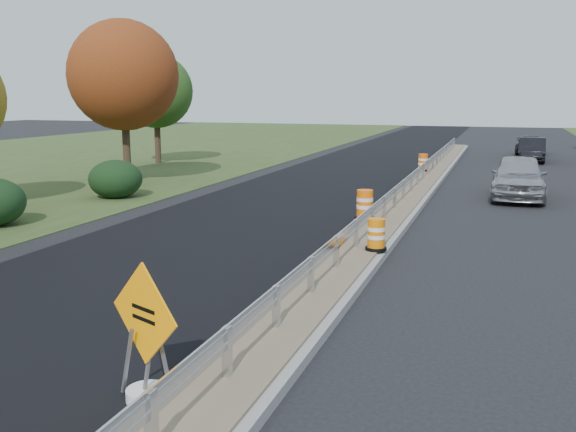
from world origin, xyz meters
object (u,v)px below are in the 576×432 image
(caution_sign, at_px, (146,366))
(barrel_median_far, at_px, (423,163))
(car_dark_mid, at_px, (532,150))
(car_silver, at_px, (518,177))
(barrel_median_near, at_px, (376,235))
(car_dark_far, at_px, (531,145))
(barrel_median_mid, at_px, (365,205))

(caution_sign, xyz_separation_m, barrel_median_far, (0.51, 25.65, 0.16))
(caution_sign, xyz_separation_m, car_dark_mid, (5.94, 34.81, 0.23))
(barrel_median_far, relative_size, car_silver, 0.17)
(car_silver, xyz_separation_m, car_dark_mid, (1.01, 15.18, -0.13))
(barrel_median_near, distance_m, barrel_median_far, 17.27)
(car_dark_far, bearing_deg, car_silver, 92.30)
(barrel_median_mid, distance_m, barrel_median_far, 13.39)
(caution_sign, height_order, barrel_median_mid, caution_sign)
(barrel_median_far, bearing_deg, barrel_median_mid, -90.67)
(barrel_median_far, height_order, car_dark_far, car_dark_far)
(barrel_median_mid, bearing_deg, car_dark_mid, 76.08)
(barrel_median_far, distance_m, car_silver, 7.47)
(caution_sign, bearing_deg, barrel_median_near, 104.47)
(barrel_median_mid, bearing_deg, barrel_median_far, 89.33)
(barrel_median_mid, distance_m, car_dark_far, 28.37)
(car_dark_mid, height_order, car_dark_far, car_dark_mid)
(car_dark_mid, bearing_deg, barrel_median_near, -97.67)
(car_dark_mid, bearing_deg, caution_sign, -97.70)
(caution_sign, relative_size, car_dark_mid, 0.44)
(barrel_median_mid, bearing_deg, car_dark_far, 78.43)
(car_dark_mid, relative_size, car_dark_far, 0.99)
(caution_sign, relative_size, car_silver, 0.38)
(barrel_median_far, height_order, car_silver, car_silver)
(barrel_median_far, bearing_deg, car_silver, -53.72)
(barrel_median_mid, height_order, car_dark_far, car_dark_far)
(barrel_median_near, bearing_deg, car_dark_mid, 80.35)
(barrel_median_far, relative_size, car_dark_mid, 0.20)
(caution_sign, xyz_separation_m, barrel_median_near, (1.45, 8.41, 0.12))
(car_dark_mid, bearing_deg, car_dark_far, 90.90)
(barrel_median_mid, height_order, car_silver, car_silver)
(barrel_median_mid, relative_size, car_silver, 0.18)
(barrel_median_near, xyz_separation_m, barrel_median_mid, (-1.10, 3.85, 0.06))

